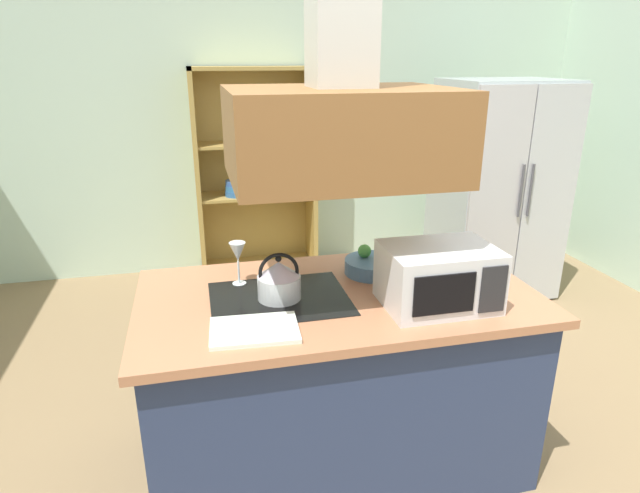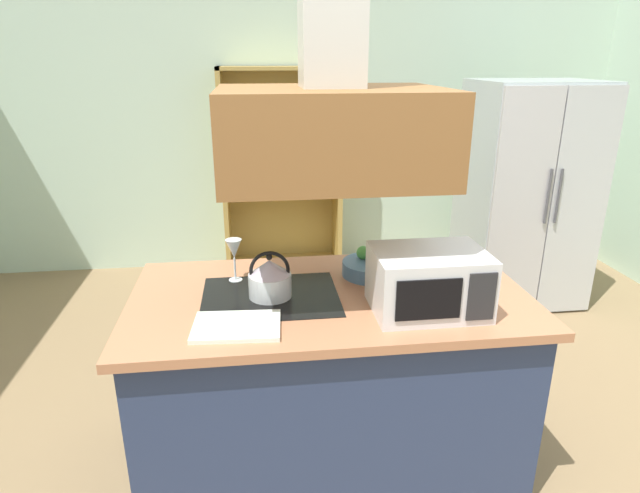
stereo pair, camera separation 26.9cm
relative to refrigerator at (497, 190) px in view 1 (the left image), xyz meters
The scene contains 11 objects.
ground_plane 2.69m from the refrigerator, 132.15° to the right, with size 7.80×7.80×0.00m, color #896E4C.
wall_back 2.10m from the refrigerator, 147.01° to the left, with size 6.00×0.12×2.70m, color silver.
kitchen_island 2.52m from the refrigerator, 136.73° to the right, with size 1.78×0.96×0.90m.
range_hood 2.63m from the refrigerator, 136.72° to the right, with size 0.90×0.70×1.27m.
refrigerator is the anchor object (origin of this frame).
dish_cabinet 2.08m from the refrigerator, 154.59° to the left, with size 1.05×0.40×1.82m.
kettle 2.69m from the refrigerator, 140.62° to the right, with size 0.19×0.19×0.21m.
cutting_board 2.98m from the refrigerator, 138.26° to the right, with size 0.34×0.24×0.02m, color white.
microwave 2.40m from the refrigerator, 126.73° to the right, with size 0.46×0.35×0.26m.
wine_glass_on_counter 2.70m from the refrigerator, 146.05° to the right, with size 0.08×0.08×0.21m.
fruit_bowl 2.19m from the refrigerator, 136.27° to the right, with size 0.27×0.27×0.13m.
Camera 1 is at (-0.68, -1.93, 1.91)m, focal length 29.97 mm.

